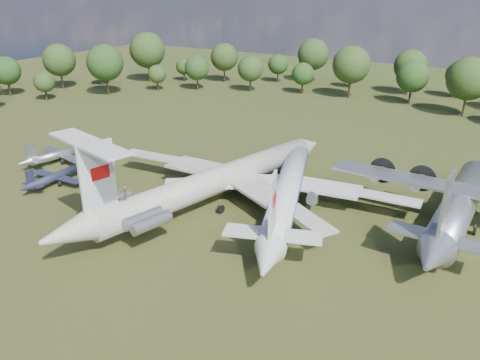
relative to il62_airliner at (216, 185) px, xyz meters
The scene contains 7 objects.
ground 6.23m from the il62_airliner, behind, with size 300.00×300.00×0.00m, color #234316.
il62_airliner is the anchor object (origin of this frame).
tu104_jet 10.75m from the il62_airliner, 22.92° to the left, with size 37.18×49.58×4.96m, color silver, non-canonical shape.
an12_transport 33.80m from the il62_airliner, 17.77° to the left, with size 35.84×40.06×5.27m, color #9DA0A5, non-canonical shape.
small_prop_west 27.72m from the il62_airliner, 162.93° to the right, with size 10.29×14.03×2.06m, color black, non-canonical shape.
small_prop_northwest 34.56m from the il62_airliner, behind, with size 11.98×16.33×2.40m, color #9FA2A7, non-canonical shape.
person_on_il62 15.82m from the il62_airliner, 103.20° to the right, with size 0.67×0.44×1.83m, color #926F4A.
Camera 1 is at (41.91, -53.18, 30.43)m, focal length 35.00 mm.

